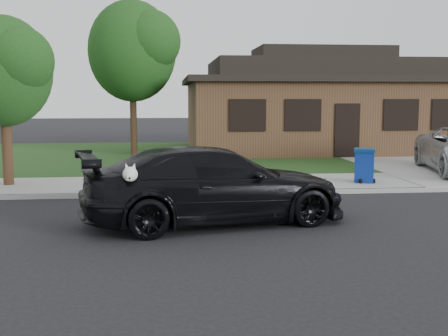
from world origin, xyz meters
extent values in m
plane|color=black|center=(0.00, 0.00, 0.00)|extent=(120.00, 120.00, 0.00)
cube|color=gray|center=(0.00, 5.00, 0.06)|extent=(60.00, 3.00, 0.12)
cube|color=gray|center=(0.00, 3.50, 0.06)|extent=(60.00, 0.12, 0.12)
cube|color=#193814|center=(0.00, 13.00, 0.07)|extent=(60.00, 13.00, 0.13)
cube|color=gray|center=(6.00, 10.00, 0.07)|extent=(4.50, 13.00, 0.14)
imported|color=black|center=(-2.19, 0.37, 0.77)|extent=(5.65, 3.25, 1.54)
ellipsoid|color=white|center=(-3.78, -0.62, 1.08)|extent=(0.34, 0.40, 0.30)
sphere|color=white|center=(-3.78, -0.85, 1.18)|extent=(0.26, 0.26, 0.26)
cube|color=white|center=(-3.78, -0.98, 1.13)|extent=(0.09, 0.12, 0.08)
sphere|color=black|center=(-3.78, -1.04, 1.13)|extent=(0.04, 0.04, 0.04)
cone|color=white|center=(-3.84, -0.80, 1.31)|extent=(0.11, 0.11, 0.14)
cone|color=white|center=(-3.71, -0.80, 1.31)|extent=(0.11, 0.11, 0.14)
cube|color=navy|center=(2.44, 4.63, 0.55)|extent=(0.68, 0.68, 0.86)
cube|color=navy|center=(2.44, 4.63, 1.03)|extent=(0.74, 0.74, 0.10)
cylinder|color=black|center=(2.25, 4.37, 0.19)|extent=(0.09, 0.14, 0.13)
cylinder|color=black|center=(2.64, 4.37, 0.19)|extent=(0.09, 0.14, 0.13)
cube|color=#422B1C|center=(4.00, 15.00, 1.63)|extent=(12.00, 8.00, 3.00)
cube|color=black|center=(4.00, 15.00, 3.25)|extent=(12.60, 8.60, 0.25)
cube|color=black|center=(4.00, 15.00, 3.78)|extent=(10.00, 6.50, 0.80)
cube|color=black|center=(4.00, 15.00, 4.48)|extent=(6.00, 3.50, 0.60)
cube|color=black|center=(4.00, 10.97, 1.23)|extent=(1.00, 0.06, 2.10)
cube|color=black|center=(0.00, 10.97, 1.83)|extent=(1.30, 0.05, 1.10)
cube|color=black|center=(2.20, 10.97, 1.83)|extent=(1.30, 0.05, 1.10)
cube|color=black|center=(6.20, 10.97, 1.83)|extent=(1.30, 0.05, 1.10)
cylinder|color=#332114|center=(-4.50, 13.00, 1.37)|extent=(0.28, 0.28, 2.48)
ellipsoid|color=#143811|center=(-4.50, 13.00, 4.41)|extent=(3.60, 3.60, 4.14)
sphere|color=#26591E|center=(-3.78, 12.46, 4.77)|extent=(2.52, 2.52, 2.52)
cylinder|color=#332114|center=(-7.50, 5.20, 1.02)|extent=(0.28, 0.28, 1.80)
ellipsoid|color=#143811|center=(-7.50, 5.20, 3.22)|extent=(2.60, 2.60, 2.99)
sphere|color=#26591E|center=(-6.98, 4.81, 3.48)|extent=(1.82, 1.82, 1.82)
camera|label=1|loc=(-3.13, -10.68, 2.51)|focal=45.00mm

